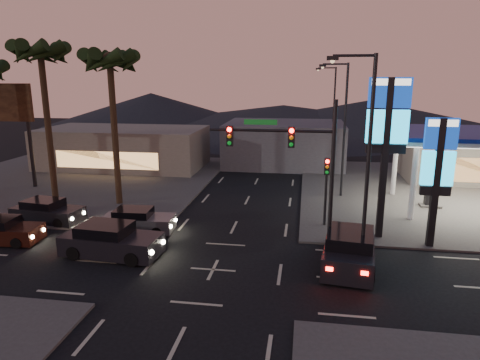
% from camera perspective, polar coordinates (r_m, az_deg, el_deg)
% --- Properties ---
extents(ground, '(140.00, 140.00, 0.00)m').
position_cam_1_polar(ground, '(21.01, -3.62, -11.85)').
color(ground, black).
rests_on(ground, ground).
extents(corner_lot_ne, '(24.00, 24.00, 0.12)m').
position_cam_1_polar(corner_lot_ne, '(37.56, 26.86, -1.69)').
color(corner_lot_ne, '#47443F').
rests_on(corner_lot_ne, ground).
extents(corner_lot_nw, '(24.00, 24.00, 0.12)m').
position_cam_1_polar(corner_lot_nw, '(40.96, -20.97, 0.07)').
color(corner_lot_nw, '#47443F').
rests_on(corner_lot_nw, ground).
extents(convenience_store, '(10.00, 6.00, 4.00)m').
position_cam_1_polar(convenience_store, '(42.44, 27.70, 2.53)').
color(convenience_store, '#726B5B').
rests_on(convenience_store, ground).
extents(pylon_sign_tall, '(2.20, 0.35, 9.00)m').
position_cam_1_polar(pylon_sign_tall, '(24.53, 19.03, 6.73)').
color(pylon_sign_tall, black).
rests_on(pylon_sign_tall, ground).
extents(pylon_sign_short, '(1.60, 0.35, 7.00)m').
position_cam_1_polar(pylon_sign_short, '(24.39, 24.90, 2.03)').
color(pylon_sign_short, black).
rests_on(pylon_sign_short, ground).
extents(traffic_signal_mast, '(6.10, 0.39, 8.00)m').
position_cam_1_polar(traffic_signal_mast, '(20.84, 7.51, 3.01)').
color(traffic_signal_mast, black).
rests_on(traffic_signal_mast, ground).
extents(pedestal_signal, '(0.32, 0.39, 4.30)m').
position_cam_1_polar(pedestal_signal, '(26.24, 11.45, -0.10)').
color(pedestal_signal, black).
rests_on(pedestal_signal, ground).
extents(streetlight_near, '(2.14, 0.25, 10.00)m').
position_cam_1_polar(streetlight_near, '(19.95, 16.24, 3.53)').
color(streetlight_near, black).
rests_on(streetlight_near, ground).
extents(streetlight_mid, '(2.14, 0.25, 10.00)m').
position_cam_1_polar(streetlight_mid, '(32.77, 13.45, 7.46)').
color(streetlight_mid, black).
rests_on(streetlight_mid, ground).
extents(streetlight_far, '(2.14, 0.25, 10.00)m').
position_cam_1_polar(streetlight_far, '(46.69, 12.15, 9.27)').
color(streetlight_far, black).
rests_on(streetlight_far, ground).
extents(palm_a, '(4.41, 4.41, 10.86)m').
position_cam_1_polar(palm_a, '(30.95, -16.90, 13.80)').
color(palm_a, black).
rests_on(palm_a, ground).
extents(palm_b, '(4.41, 4.41, 11.46)m').
position_cam_1_polar(palm_b, '(33.40, -24.97, 14.02)').
color(palm_b, black).
rests_on(palm_b, ground).
extents(building_far_west, '(16.00, 8.00, 4.00)m').
position_cam_1_polar(building_far_west, '(44.95, -15.22, 4.16)').
color(building_far_west, '#726B5B').
rests_on(building_far_west, ground).
extents(building_far_mid, '(12.00, 9.00, 4.40)m').
position_cam_1_polar(building_far_mid, '(45.08, 5.95, 4.85)').
color(building_far_mid, '#4C4C51').
rests_on(building_far_mid, ground).
extents(hill_left, '(40.00, 40.00, 6.00)m').
position_cam_1_polar(hill_left, '(83.97, -11.71, 9.24)').
color(hill_left, black).
rests_on(hill_left, ground).
extents(hill_right, '(50.00, 50.00, 5.00)m').
position_cam_1_polar(hill_right, '(79.51, 16.78, 8.35)').
color(hill_right, black).
rests_on(hill_right, ground).
extents(hill_center, '(60.00, 60.00, 4.00)m').
position_cam_1_polar(hill_center, '(78.93, 5.80, 8.46)').
color(hill_center, black).
rests_on(hill_center, ground).
extents(car_lane_a_front, '(5.30, 2.53, 1.68)m').
position_cam_1_polar(car_lane_a_front, '(23.21, -16.88, -7.80)').
color(car_lane_a_front, black).
rests_on(car_lane_a_front, ground).
extents(car_lane_a_mid, '(4.41, 2.05, 1.41)m').
position_cam_1_polar(car_lane_a_mid, '(27.46, -29.27, -5.94)').
color(car_lane_a_mid, '#33150E').
rests_on(car_lane_a_mid, ground).
extents(car_lane_b_front, '(4.40, 2.03, 1.41)m').
position_cam_1_polar(car_lane_b_front, '(26.30, -13.51, -5.33)').
color(car_lane_b_front, slate).
rests_on(car_lane_b_front, ground).
extents(car_lane_b_mid, '(4.67, 2.35, 1.47)m').
position_cam_1_polar(car_lane_b_mid, '(29.80, -24.33, -3.88)').
color(car_lane_b_mid, black).
rests_on(car_lane_b_mid, ground).
extents(suv_station, '(2.98, 5.70, 1.82)m').
position_cam_1_polar(suv_station, '(21.82, 14.39, -8.84)').
color(suv_station, black).
rests_on(suv_station, ground).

